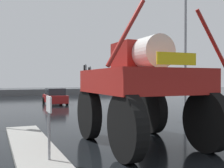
% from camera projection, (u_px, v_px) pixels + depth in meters
% --- Properties ---
extents(ground_plane, '(120.00, 120.00, 0.00)m').
position_uv_depth(ground_plane, '(59.00, 110.00, 21.31)').
color(ground_plane, black).
extents(median_island, '(1.34, 7.02, 0.15)m').
position_uv_depth(median_island, '(31.00, 144.00, 9.71)').
color(median_island, gray).
rests_on(median_island, ground).
extents(lane_arrow_sign, '(0.07, 0.60, 1.74)m').
position_uv_depth(lane_arrow_sign, '(49.00, 116.00, 7.57)').
color(lane_arrow_sign, '#99999E').
rests_on(lane_arrow_sign, median_island).
extents(oversize_sprayer, '(4.27, 5.50, 4.60)m').
position_uv_depth(oversize_sprayer, '(142.00, 87.00, 9.94)').
color(oversize_sprayer, black).
rests_on(oversize_sprayer, ground).
extents(sedan_ahead, '(1.93, 4.13, 1.52)m').
position_uv_depth(sedan_ahead, '(55.00, 97.00, 26.23)').
color(sedan_ahead, maroon).
rests_on(sedan_ahead, ground).
extents(traffic_signal_near_right, '(0.24, 0.54, 3.97)m').
position_uv_depth(traffic_signal_near_right, '(146.00, 70.00, 15.99)').
color(traffic_signal_near_right, gray).
rests_on(traffic_signal_near_right, ground).
extents(traffic_signal_far_left, '(0.24, 0.55, 3.97)m').
position_uv_depth(traffic_signal_far_left, '(85.00, 74.00, 29.44)').
color(traffic_signal_far_left, gray).
rests_on(traffic_signal_far_left, ground).
extents(traffic_signal_far_right, '(0.24, 0.55, 3.74)m').
position_uv_depth(traffic_signal_far_right, '(90.00, 76.00, 29.65)').
color(traffic_signal_far_right, gray).
rests_on(traffic_signal_far_right, ground).
extents(streetlight_near_right, '(1.58, 0.24, 8.46)m').
position_uv_depth(streetlight_near_right, '(187.00, 46.00, 19.19)').
color(streetlight_near_right, gray).
rests_on(streetlight_near_right, ground).
extents(roadside_barrier, '(26.75, 0.24, 0.90)m').
position_uv_depth(roadside_barrier, '(28.00, 93.00, 39.60)').
color(roadside_barrier, '#59595B').
rests_on(roadside_barrier, ground).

